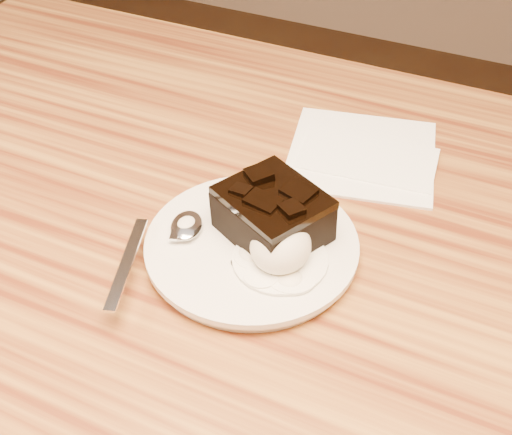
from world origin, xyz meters
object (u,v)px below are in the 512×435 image
at_px(dining_table, 234,425).
at_px(napkin, 362,153).
at_px(brownie, 273,216).
at_px(ice_cream_scoop, 281,246).
at_px(plate, 252,247).
at_px(spoon, 187,227).

xyz_separation_m(dining_table, napkin, (0.09, 0.18, 0.38)).
height_order(brownie, ice_cream_scoop, same).
distance_m(brownie, napkin, 0.19).
relative_size(dining_table, plate, 5.72).
distance_m(dining_table, napkin, 0.43).
relative_size(plate, spoon, 1.18).
bearing_deg(plate, dining_table, 153.20).
distance_m(dining_table, spoon, 0.40).
distance_m(plate, napkin, 0.21).
bearing_deg(napkin, spoon, -117.21).
xyz_separation_m(brownie, napkin, (0.03, 0.19, -0.04)).
height_order(dining_table, spoon, spoon).
bearing_deg(napkin, plate, -103.02).
distance_m(dining_table, ice_cream_scoop, 0.42).
relative_size(ice_cream_scoop, spoon, 0.34).
bearing_deg(spoon, plate, -6.93).
distance_m(plate, spoon, 0.07).
bearing_deg(plate, napkin, 76.98).
relative_size(plate, ice_cream_scoop, 3.47).
bearing_deg(dining_table, napkin, 65.05).
bearing_deg(plate, ice_cream_scoop, -20.20).
bearing_deg(napkin, dining_table, -114.95).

